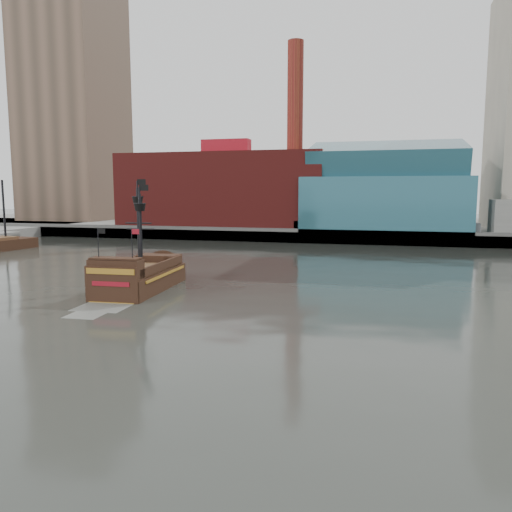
# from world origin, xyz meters

# --- Properties ---
(ground) EXTENTS (400.00, 400.00, 0.00)m
(ground) POSITION_xyz_m (0.00, 0.00, 0.00)
(ground) COLOR #292C26
(ground) RESTS_ON ground
(promenade_far) EXTENTS (220.00, 60.00, 2.00)m
(promenade_far) POSITION_xyz_m (0.00, 92.00, 1.00)
(promenade_far) COLOR slate
(promenade_far) RESTS_ON ground
(seawall) EXTENTS (220.00, 1.00, 2.60)m
(seawall) POSITION_xyz_m (0.00, 62.50, 1.30)
(seawall) COLOR #4C4C49
(seawall) RESTS_ON ground
(skyline) EXTENTS (149.00, 45.00, 62.00)m
(skyline) POSITION_xyz_m (5.21, 84.56, 24.55)
(skyline) COLOR brown
(skyline) RESTS_ON promenade_far
(pirate_ship) EXTENTS (5.59, 15.41, 11.34)m
(pirate_ship) POSITION_xyz_m (-11.89, 14.90, 1.03)
(pirate_ship) COLOR black
(pirate_ship) RESTS_ON ground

